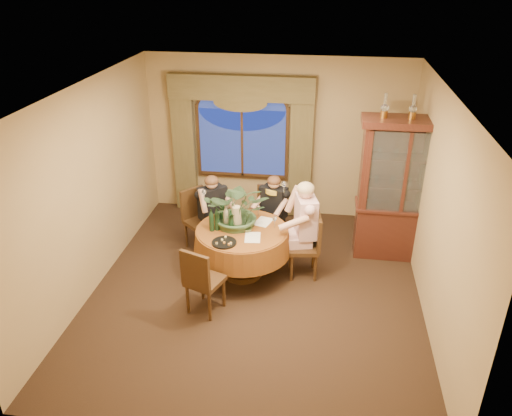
# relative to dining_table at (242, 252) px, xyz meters

# --- Properties ---
(floor) EXTENTS (5.00, 5.00, 0.00)m
(floor) POSITION_rel_dining_table_xyz_m (0.25, -0.37, -0.38)
(floor) COLOR black
(floor) RESTS_ON ground
(wall_back) EXTENTS (4.50, 0.00, 4.50)m
(wall_back) POSITION_rel_dining_table_xyz_m (0.25, 2.13, 1.02)
(wall_back) COLOR #9D8153
(wall_back) RESTS_ON ground
(wall_right) EXTENTS (0.00, 5.00, 5.00)m
(wall_right) POSITION_rel_dining_table_xyz_m (2.50, -0.37, 1.02)
(wall_right) COLOR #9D8153
(wall_right) RESTS_ON ground
(ceiling) EXTENTS (5.00, 5.00, 0.00)m
(ceiling) POSITION_rel_dining_table_xyz_m (0.25, -0.37, 2.42)
(ceiling) COLOR white
(ceiling) RESTS_ON wall_back
(window) EXTENTS (1.62, 0.10, 1.32)m
(window) POSITION_rel_dining_table_xyz_m (-0.35, 2.06, 0.92)
(window) COLOR navy
(window) RESTS_ON wall_back
(arched_transom) EXTENTS (1.60, 0.06, 0.44)m
(arched_transom) POSITION_rel_dining_table_xyz_m (-0.35, 2.06, 1.71)
(arched_transom) COLOR navy
(arched_transom) RESTS_ON wall_back
(drapery_left) EXTENTS (0.38, 0.14, 2.32)m
(drapery_left) POSITION_rel_dining_table_xyz_m (-1.38, 2.01, 0.80)
(drapery_left) COLOR brown
(drapery_left) RESTS_ON floor
(drapery_right) EXTENTS (0.38, 0.14, 2.32)m
(drapery_right) POSITION_rel_dining_table_xyz_m (0.68, 2.01, 0.80)
(drapery_right) COLOR brown
(drapery_right) RESTS_ON floor
(swag_valance) EXTENTS (2.45, 0.16, 0.42)m
(swag_valance) POSITION_rel_dining_table_xyz_m (-0.35, 1.98, 1.90)
(swag_valance) COLOR brown
(swag_valance) RESTS_ON wall_back
(dining_table) EXTENTS (1.49, 1.49, 0.75)m
(dining_table) POSITION_rel_dining_table_xyz_m (0.00, 0.00, 0.00)
(dining_table) COLOR maroon
(dining_table) RESTS_ON floor
(china_cabinet) EXTENTS (1.35, 0.54, 2.19)m
(china_cabinet) POSITION_rel_dining_table_xyz_m (2.25, 0.90, 0.72)
(china_cabinet) COLOR #371711
(china_cabinet) RESTS_ON floor
(oil_lamp_left) EXTENTS (0.11, 0.11, 0.34)m
(oil_lamp_left) POSITION_rel_dining_table_xyz_m (1.87, 0.90, 1.98)
(oil_lamp_left) COLOR #A5722D
(oil_lamp_left) RESTS_ON china_cabinet
(oil_lamp_center) EXTENTS (0.11, 0.11, 0.34)m
(oil_lamp_center) POSITION_rel_dining_table_xyz_m (2.25, 0.90, 1.98)
(oil_lamp_center) COLOR #A5722D
(oil_lamp_center) RESTS_ON china_cabinet
(oil_lamp_right) EXTENTS (0.11, 0.11, 0.34)m
(oil_lamp_right) POSITION_rel_dining_table_xyz_m (2.63, 0.90, 1.98)
(oil_lamp_right) COLOR #A5722D
(oil_lamp_right) RESTS_ON china_cabinet
(chair_right) EXTENTS (0.47, 0.47, 0.96)m
(chair_right) POSITION_rel_dining_table_xyz_m (0.87, 0.12, 0.10)
(chair_right) COLOR black
(chair_right) RESTS_ON floor
(chair_back_right) EXTENTS (0.51, 0.51, 0.96)m
(chair_back_right) POSITION_rel_dining_table_xyz_m (0.22, 0.86, 0.10)
(chair_back_right) COLOR black
(chair_back_right) RESTS_ON floor
(chair_back) EXTENTS (0.59, 0.59, 0.96)m
(chair_back) POSITION_rel_dining_table_xyz_m (-0.78, 0.66, 0.10)
(chair_back) COLOR black
(chair_back) RESTS_ON floor
(chair_front_left) EXTENTS (0.54, 0.54, 0.96)m
(chair_front_left) POSITION_rel_dining_table_xyz_m (-0.33, -0.89, 0.10)
(chair_front_left) COLOR black
(chair_front_left) RESTS_ON floor
(person_pink) EXTENTS (0.59, 0.62, 1.43)m
(person_pink) POSITION_rel_dining_table_xyz_m (0.88, 0.23, 0.34)
(person_pink) COLOR beige
(person_pink) RESTS_ON floor
(person_back) EXTENTS (0.61, 0.61, 1.25)m
(person_back) POSITION_rel_dining_table_xyz_m (-0.59, 0.68, 0.25)
(person_back) COLOR black
(person_back) RESTS_ON floor
(person_scarf) EXTENTS (0.55, 0.53, 1.22)m
(person_scarf) POSITION_rel_dining_table_xyz_m (0.36, 0.90, 0.23)
(person_scarf) COLOR black
(person_scarf) RESTS_ON floor
(stoneware_vase) EXTENTS (0.16, 0.16, 0.31)m
(stoneware_vase) POSITION_rel_dining_table_xyz_m (-0.10, 0.08, 0.53)
(stoneware_vase) COLOR tan
(stoneware_vase) RESTS_ON dining_table
(centerpiece_plant) EXTENTS (0.91, 1.01, 0.79)m
(centerpiece_plant) POSITION_rel_dining_table_xyz_m (-0.07, 0.14, 0.97)
(centerpiece_plant) COLOR #355332
(centerpiece_plant) RESTS_ON dining_table
(olive_bowl) EXTENTS (0.15, 0.15, 0.05)m
(olive_bowl) POSITION_rel_dining_table_xyz_m (0.08, -0.04, 0.40)
(olive_bowl) COLOR brown
(olive_bowl) RESTS_ON dining_table
(cheese_platter) EXTENTS (0.33, 0.33, 0.02)m
(cheese_platter) POSITION_rel_dining_table_xyz_m (-0.17, -0.42, 0.39)
(cheese_platter) COLOR black
(cheese_platter) RESTS_ON dining_table
(wine_bottle_0) EXTENTS (0.07, 0.07, 0.33)m
(wine_bottle_0) POSITION_rel_dining_table_xyz_m (-0.14, -0.08, 0.54)
(wine_bottle_0) COLOR black
(wine_bottle_0) RESTS_ON dining_table
(wine_bottle_1) EXTENTS (0.07, 0.07, 0.33)m
(wine_bottle_1) POSITION_rel_dining_table_xyz_m (-0.24, 0.04, 0.54)
(wine_bottle_1) COLOR tan
(wine_bottle_1) RESTS_ON dining_table
(wine_bottle_2) EXTENTS (0.07, 0.07, 0.33)m
(wine_bottle_2) POSITION_rel_dining_table_xyz_m (-0.34, -0.06, 0.54)
(wine_bottle_2) COLOR black
(wine_bottle_2) RESTS_ON dining_table
(wine_bottle_3) EXTENTS (0.07, 0.07, 0.33)m
(wine_bottle_3) POSITION_rel_dining_table_xyz_m (-0.32, 0.20, 0.54)
(wine_bottle_3) COLOR black
(wine_bottle_3) RESTS_ON dining_table
(wine_bottle_4) EXTENTS (0.07, 0.07, 0.33)m
(wine_bottle_4) POSITION_rel_dining_table_xyz_m (-0.41, -0.10, 0.54)
(wine_bottle_4) COLOR black
(wine_bottle_4) RESTS_ON dining_table
(tasting_paper_0) EXTENTS (0.24, 0.32, 0.00)m
(tasting_paper_0) POSITION_rel_dining_table_xyz_m (0.18, -0.21, 0.38)
(tasting_paper_0) COLOR white
(tasting_paper_0) RESTS_ON dining_table
(tasting_paper_1) EXTENTS (0.29, 0.35, 0.00)m
(tasting_paper_1) POSITION_rel_dining_table_xyz_m (0.27, 0.26, 0.38)
(tasting_paper_1) COLOR white
(tasting_paper_1) RESTS_ON dining_table
(wine_glass_person_pink) EXTENTS (0.07, 0.07, 0.18)m
(wine_glass_person_pink) POSITION_rel_dining_table_xyz_m (0.45, 0.12, 0.46)
(wine_glass_person_pink) COLOR silver
(wine_glass_person_pink) RESTS_ON dining_table
(wine_glass_person_back) EXTENTS (0.07, 0.07, 0.18)m
(wine_glass_person_back) POSITION_rel_dining_table_xyz_m (-0.30, 0.35, 0.46)
(wine_glass_person_back) COLOR silver
(wine_glass_person_back) RESTS_ON dining_table
(wine_glass_person_scarf) EXTENTS (0.07, 0.07, 0.18)m
(wine_glass_person_scarf) POSITION_rel_dining_table_xyz_m (0.17, 0.43, 0.46)
(wine_glass_person_scarf) COLOR silver
(wine_glass_person_scarf) RESTS_ON dining_table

